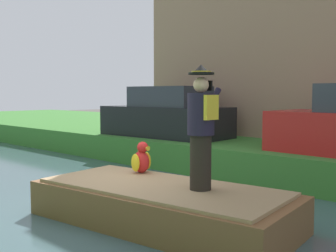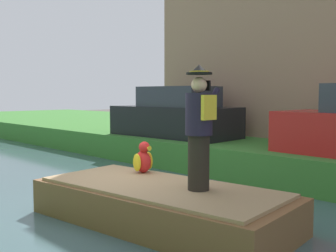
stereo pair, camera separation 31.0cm
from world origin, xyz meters
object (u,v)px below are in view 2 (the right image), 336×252
(boat, at_px, (160,204))
(person_pirate, at_px, (199,128))
(parked_car_dark, at_px, (175,116))
(parrot_plush, at_px, (143,159))

(boat, distance_m, person_pirate, 1.41)
(boat, relative_size, person_pirate, 2.37)
(boat, relative_size, parked_car_dark, 1.07)
(parrot_plush, relative_size, parked_car_dark, 0.14)
(parrot_plush, bearing_deg, parked_car_dark, 38.43)
(boat, bearing_deg, parked_car_dark, 42.66)
(boat, xyz_separation_m, parrot_plush, (0.47, 0.94, 0.55))
(boat, xyz_separation_m, parked_car_dark, (4.46, 4.11, 1.07))
(boat, height_order, parrot_plush, parrot_plush)
(boat, xyz_separation_m, person_pirate, (0.20, -0.64, 1.23))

